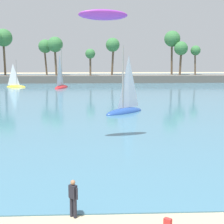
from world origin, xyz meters
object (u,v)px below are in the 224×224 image
at_px(person_at_waterline, 73,197).
at_px(kite_aloft_high_over_bay, 103,15).
at_px(backpack_near_kite, 168,224).
at_px(sailboat_far_left, 16,84).
at_px(sailboat_toward_headland, 125,106).
at_px(sailboat_mid_bay, 61,84).

bearing_deg(person_at_waterline, kite_aloft_high_over_bay, 82.94).
xyz_separation_m(backpack_near_kite, sailboat_far_left, (-19.54, 61.85, 0.40)).
bearing_deg(sailboat_toward_headland, backpack_near_kite, -91.25).
height_order(sailboat_toward_headland, kite_aloft_high_over_bay, kite_aloft_high_over_bay).
bearing_deg(sailboat_mid_bay, kite_aloft_high_over_bay, -80.48).
distance_m(sailboat_mid_bay, kite_aloft_high_over_bay, 46.92).
bearing_deg(sailboat_far_left, kite_aloft_high_over_bay, -70.07).
relative_size(backpack_near_kite, kite_aloft_high_over_bay, 0.12).
bearing_deg(sailboat_mid_bay, person_at_waterline, -84.11).
relative_size(backpack_near_kite, sailboat_far_left, 0.07).
bearing_deg(backpack_near_kite, sailboat_far_left, 107.53).
distance_m(sailboat_toward_headland, kite_aloft_high_over_bay, 16.96).
distance_m(person_at_waterline, backpack_near_kite, 4.07).
height_order(person_at_waterline, sailboat_toward_headland, sailboat_toward_headland).
bearing_deg(sailboat_toward_headland, kite_aloft_high_over_bay, -101.40).
xyz_separation_m(sailboat_mid_bay, sailboat_far_left, (-9.70, 2.31, -0.23)).
relative_size(person_at_waterline, kite_aloft_high_over_bay, 0.44).
height_order(backpack_near_kite, sailboat_far_left, sailboat_far_left).
height_order(person_at_waterline, kite_aloft_high_over_bay, kite_aloft_high_over_bay).
height_order(sailboat_mid_bay, kite_aloft_high_over_bay, kite_aloft_high_over_bay).
xyz_separation_m(sailboat_far_left, kite_aloft_high_over_bay, (17.31, -47.74, 9.16)).
height_order(sailboat_far_left, kite_aloft_high_over_bay, kite_aloft_high_over_bay).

